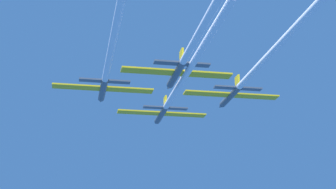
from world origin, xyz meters
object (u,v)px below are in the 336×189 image
at_px(jet_lead, 178,88).
at_px(jet_slot, 207,19).
at_px(jet_left_wing, 112,45).
at_px(jet_right_wing, 266,58).

relative_size(jet_lead, jet_slot, 0.88).
height_order(jet_left_wing, jet_slot, jet_left_wing).
distance_m(jet_lead, jet_right_wing, 18.18).
relative_size(jet_left_wing, jet_right_wing, 1.04).
height_order(jet_lead, jet_right_wing, jet_right_wing).
height_order(jet_lead, jet_left_wing, jet_left_wing).
bearing_deg(jet_lead, jet_left_wing, -130.42).
bearing_deg(jet_lead, jet_slot, -93.28).
bearing_deg(jet_lead, jet_right_wing, -50.82).
xyz_separation_m(jet_lead, jet_left_wing, (-12.88, -15.12, 0.85)).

